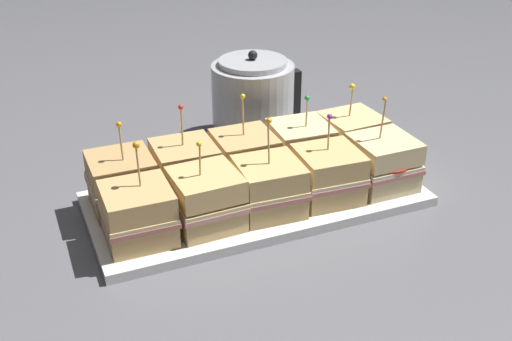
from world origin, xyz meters
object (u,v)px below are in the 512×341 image
Objects in this scene: serving_platter at (256,199)px; sandwich_front_center at (268,187)px; sandwich_front_far_left at (138,214)px; kettle_steel at (253,100)px; sandwich_front_left at (206,200)px; sandwich_back_far_left at (122,182)px; sandwich_front_right at (328,175)px; sandwich_back_right at (300,148)px; sandwich_back_left at (185,169)px; sandwich_front_far_right at (383,163)px; sandwich_back_far_right at (351,138)px; sandwich_back_center at (245,159)px.

sandwich_front_center reaches higher than serving_platter.
kettle_steel reaches higher than sandwich_front_far_left.
sandwich_front_left is 0.16m from sandwich_back_far_left.
sandwich_back_right is at bearing 89.51° from sandwich_front_right.
sandwich_front_far_left is at bearing 179.02° from sandwich_front_left.
sandwich_back_left reaches higher than sandwich_front_far_left.
sandwich_front_center is (0.11, 0.00, -0.00)m from sandwich_front_left.
sandwich_front_right reaches higher than serving_platter.
serving_platter is 3.59× the size of sandwich_front_far_left.
serving_platter is 3.80× the size of sandwich_front_right.
sandwich_back_right is at bearing -0.40° from sandwich_back_left.
sandwich_front_far_right is (0.11, -0.00, 0.00)m from sandwich_front_right.
sandwich_front_far_right is at bearing -14.22° from serving_platter.
sandwich_front_left is at bearing -123.99° from kettle_steel.
sandwich_front_left is (0.11, -0.00, 0.00)m from sandwich_front_far_left.
sandwich_front_far_right reaches higher than sandwich_front_far_left.
sandwich_front_far_right is (0.46, -0.00, 0.00)m from sandwich_front_far_left.
sandwich_back_far_right reaches higher than sandwich_front_right.
serving_platter is 3.83× the size of sandwich_back_right.
sandwich_front_far_left reaches higher than sandwich_back_far_left.
sandwich_front_left is at bearing -153.54° from sandwich_back_right.
sandwich_back_far_left is 0.12m from sandwich_back_left.
sandwich_back_center is 0.23m from sandwich_back_far_right.
serving_platter is 0.14m from sandwich_back_right.
sandwich_front_left is 0.78× the size of kettle_steel.
sandwich_back_far_left reaches higher than serving_platter.
sandwich_front_far_left reaches higher than sandwich_front_left.
kettle_steel is at bearing 120.09° from sandwich_back_far_right.
sandwich_front_far_right is at bearing -45.64° from sandwich_back_right.
sandwich_back_left is 0.12m from sandwich_back_center.
sandwich_front_right is at bearing 0.27° from sandwich_front_center.
kettle_steel reaches higher than sandwich_back_far_right.
sandwich_front_right is 0.92× the size of sandwich_back_left.
sandwich_front_far_left reaches higher than sandwich_front_right.
sandwich_back_left is at bearing 1.21° from sandwich_back_far_left.
sandwich_back_left is (-0.00, 0.12, 0.00)m from sandwich_front_left.
sandwich_front_center reaches higher than sandwich_back_right.
serving_platter is at bearing 26.91° from sandwich_front_left.
sandwich_front_far_right is 0.16m from sandwich_back_right.
sandwich_front_far_left is 0.47m from sandwich_back_far_right.
sandwich_back_right is (0.00, 0.11, 0.00)m from sandwich_front_right.
sandwich_front_left is at bearing 179.98° from sandwich_front_far_right.
serving_platter is 3.49× the size of sandwich_back_left.
sandwich_back_right is (0.11, 0.00, 0.00)m from sandwich_back_center.
sandwich_front_center is 1.00× the size of sandwich_back_center.
serving_platter is at bearing 88.98° from sandwich_front_center.
sandwich_back_left is at bearing 134.44° from sandwich_front_center.
sandwich_front_center reaches higher than sandwich_front_right.
serving_platter is 3.45× the size of sandwich_back_center.
kettle_steel is (-0.12, 0.21, 0.02)m from sandwich_back_far_right.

